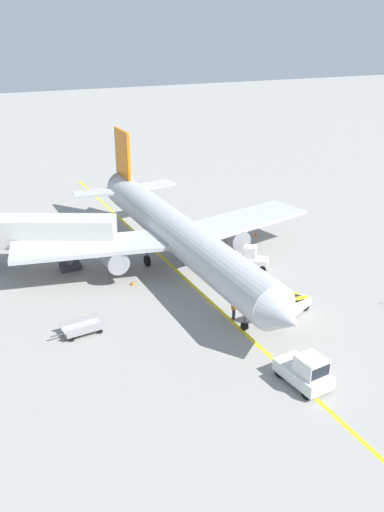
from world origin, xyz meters
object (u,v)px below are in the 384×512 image
airliner (176,232)px  safety_cone_nose_right (132,283)px  baggage_tug_near_wing (253,259)px  baggage_cart_loaded (83,328)px  safety_cone_wingtip_left (226,253)px  pushback_tug (306,371)px  safety_cone_nose_left (186,254)px  belt_loader_forward_hold (290,306)px  safety_cone_wingtip_right (256,234)px  ground_crew_marshaller (234,308)px  jet_bridge (31,232)px

airliner → safety_cone_nose_right: size_ratio=80.20×
baggage_tug_near_wing → baggage_cart_loaded: (-16.60, -4.86, -0.46)m
airliner → safety_cone_wingtip_left: size_ratio=80.20×
pushback_tug → safety_cone_nose_right: 18.24m
baggage_cart_loaded → safety_cone_nose_left: bearing=38.7°
belt_loader_forward_hold → pushback_tug: bearing=-117.1°
pushback_tug → safety_cone_wingtip_left: size_ratio=8.66×
baggage_cart_loaded → safety_cone_nose_right: bearing=46.6°
baggage_tug_near_wing → safety_cone_wingtip_right: bearing=58.0°
pushback_tug → safety_cone_wingtip_right: (9.88, 23.14, -0.77)m
safety_cone_wingtip_right → pushback_tug: bearing=-113.1°
belt_loader_forward_hold → safety_cone_wingtip_right: bearing=69.0°
safety_cone_nose_right → belt_loader_forward_hold: bearing=-46.0°
airliner → pushback_tug: airliner is taller
airliner → safety_cone_wingtip_left: bearing=7.1°
safety_cone_wingtip_right → safety_cone_wingtip_left: bearing=-147.8°
safety_cone_nose_right → airliner: bearing=21.5°
safety_cone_nose_left → safety_cone_wingtip_right: bearing=12.8°
baggage_cart_loaded → ground_crew_marshaller: 11.09m
baggage_tug_near_wing → baggage_cart_loaded: bearing=-163.7°
jet_bridge → safety_cone_wingtip_left: jet_bridge is taller
airliner → pushback_tug: size_ratio=9.26×
airliner → belt_loader_forward_hold: size_ratio=7.01×
belt_loader_forward_hold → jet_bridge: bearing=135.0°
belt_loader_forward_hold → safety_cone_nose_left: 13.69m
safety_cone_nose_left → safety_cone_nose_right: same height
belt_loader_forward_hold → ground_crew_marshaller: belt_loader_forward_hold is taller
pushback_tug → belt_loader_forward_hold: belt_loader_forward_hold is taller
pushback_tug → baggage_tug_near_wing: bearing=71.0°
jet_bridge → ground_crew_marshaller: jet_bridge is taller
pushback_tug → safety_cone_nose_left: 21.21m
jet_bridge → safety_cone_wingtip_right: jet_bridge is taller
baggage_tug_near_wing → safety_cone_nose_right: size_ratio=6.12×
pushback_tug → belt_loader_forward_hold: bearing=62.9°
belt_loader_forward_hold → airliner: bearing=111.8°
airliner → jet_bridge: airliner is taller
belt_loader_forward_hold → safety_cone_wingtip_left: 12.22m
ground_crew_marshaller → safety_cone_nose_left: 12.37m
belt_loader_forward_hold → baggage_cart_loaded: size_ratio=1.32×
pushback_tug → baggage_tug_near_wing: 17.23m
airliner → baggage_tug_near_wing: (6.21, -2.99, -2.49)m
pushback_tug → belt_loader_forward_hold: size_ratio=0.76×
safety_cone_nose_right → safety_cone_wingtip_right: 16.25m
safety_cone_nose_left → safety_cone_wingtip_left: same height
safety_cone_nose_left → safety_cone_nose_right: bearing=-150.0°
safety_cone_wingtip_left → safety_cone_wingtip_right: same height
safety_cone_nose_left → safety_cone_wingtip_right: 8.95m
baggage_cart_loaded → safety_cone_nose_right: size_ratio=8.69×
jet_bridge → safety_cone_wingtip_right: 22.42m
airliner → belt_loader_forward_hold: (4.59, -11.50, -2.64)m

